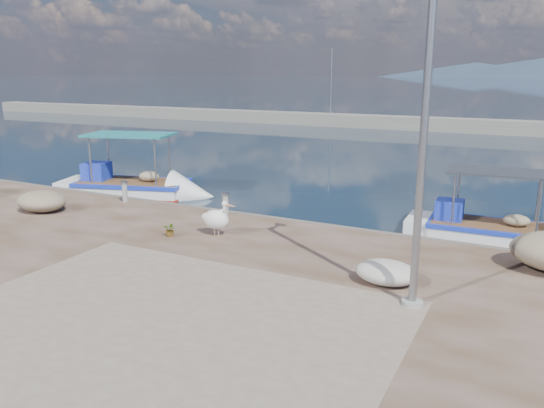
{
  "coord_description": "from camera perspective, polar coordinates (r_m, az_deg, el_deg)",
  "views": [
    {
      "loc": [
        7.21,
        -10.27,
        5.25
      ],
      "look_at": [
        0.0,
        3.8,
        1.3
      ],
      "focal_mm": 35.0,
      "sensor_mm": 36.0,
      "label": 1
    }
  ],
  "objects": [
    {
      "name": "bollard_near",
      "position": [
        18.03,
        -5.03,
        0.09
      ],
      "size": [
        0.26,
        0.26,
        0.78
      ],
      "color": "gray",
      "rests_on": "quay"
    },
    {
      "name": "boat_right",
      "position": [
        18.43,
        22.44,
        -2.95
      ],
      "size": [
        5.56,
        2.03,
        2.64
      ],
      "rotation": [
        0.0,
        0.0,
        0.04
      ],
      "color": "white",
      "rests_on": "ground"
    },
    {
      "name": "net_pile_d",
      "position": [
        12.56,
        12.2,
        -7.2
      ],
      "size": [
        1.44,
        1.08,
        0.54
      ],
      "primitive_type": "ellipsoid",
      "color": "beige",
      "rests_on": "quay"
    },
    {
      "name": "breakwater",
      "position": [
        51.0,
        19.08,
        8.03
      ],
      "size": [
        120.0,
        2.2,
        7.5
      ],
      "color": "gray",
      "rests_on": "ground"
    },
    {
      "name": "lamp_post",
      "position": [
        10.8,
        15.94,
        5.78
      ],
      "size": [
        0.44,
        0.96,
        7.0
      ],
      "color": "gray",
      "rests_on": "quay"
    },
    {
      "name": "potted_plant",
      "position": [
        16.0,
        -10.88,
        -2.69
      ],
      "size": [
        0.44,
        0.4,
        0.43
      ],
      "primitive_type": "imported",
      "rotation": [
        0.0,
        0.0,
        0.16
      ],
      "color": "#33722D",
      "rests_on": "quay"
    },
    {
      "name": "net_pile_b",
      "position": [
        20.21,
        -23.55,
        0.29
      ],
      "size": [
        1.84,
        1.43,
        0.72
      ],
      "primitive_type": "ellipsoid",
      "color": "tan",
      "rests_on": "quay"
    },
    {
      "name": "bollard_far",
      "position": [
        20.59,
        -15.56,
        1.39
      ],
      "size": [
        0.26,
        0.26,
        0.79
      ],
      "color": "gray",
      "rests_on": "quay"
    },
    {
      "name": "ground",
      "position": [
        13.6,
        -7.41,
        -8.8
      ],
      "size": [
        1400.0,
        1400.0,
        0.0
      ],
      "primitive_type": "plane",
      "color": "#162635",
      "rests_on": "ground"
    },
    {
      "name": "boat_left",
      "position": [
        23.96,
        -14.89,
        1.49
      ],
      "size": [
        6.88,
        3.98,
        3.15
      ],
      "rotation": [
        0.0,
        0.0,
        0.3
      ],
      "color": "white",
      "rests_on": "ground"
    },
    {
      "name": "quay_patch",
      "position": [
        10.67,
        -12.26,
        -12.71
      ],
      "size": [
        9.0,
        7.0,
        0.01
      ],
      "primitive_type": "cube",
      "color": "gray",
      "rests_on": "quay"
    },
    {
      "name": "pelican",
      "position": [
        15.8,
        -5.98,
        -1.61
      ],
      "size": [
        1.12,
        0.57,
        1.09
      ],
      "rotation": [
        0.0,
        0.0,
        0.06
      ],
      "color": "tan",
      "rests_on": "quay"
    }
  ]
}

